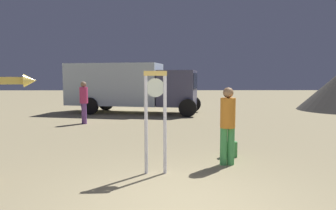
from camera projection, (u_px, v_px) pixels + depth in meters
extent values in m
plane|color=#9A8B65|center=(185.00, 210.00, 4.62)|extent=(80.00, 80.00, 0.00)
cylinder|color=white|center=(146.00, 125.00, 6.24)|extent=(0.07, 0.07, 2.03)
cylinder|color=white|center=(165.00, 125.00, 6.26)|extent=(0.07, 0.07, 2.03)
cube|color=#F5CA61|center=(155.00, 73.00, 6.15)|extent=(0.47, 0.10, 0.10)
cylinder|color=silver|center=(155.00, 88.00, 6.21)|extent=(0.39, 0.05, 0.39)
cube|color=black|center=(155.00, 88.00, 6.23)|extent=(0.03, 0.01, 0.09)
cube|color=black|center=(155.00, 88.00, 6.23)|extent=(0.14, 0.02, 0.09)
cube|color=#FFD85B|center=(5.00, 81.00, 5.66)|extent=(0.65, 0.25, 0.14)
cone|color=#FFD85B|center=(30.00, 81.00, 5.79)|extent=(0.28, 0.30, 0.25)
cylinder|color=#439D50|center=(224.00, 146.00, 6.93)|extent=(0.16, 0.16, 0.86)
cylinder|color=#439D50|center=(231.00, 146.00, 6.94)|extent=(0.16, 0.16, 0.86)
cylinder|color=orange|center=(228.00, 113.00, 6.86)|extent=(0.34, 0.34, 0.68)
sphere|color=#A87A50|center=(228.00, 93.00, 6.82)|extent=(0.24, 0.24, 0.24)
cube|color=#46954D|center=(230.00, 149.00, 7.61)|extent=(0.33, 0.15, 0.39)
cube|color=#569D4F|center=(229.00, 151.00, 7.71)|extent=(0.23, 0.04, 0.17)
cylinder|color=#794792|center=(84.00, 113.00, 13.08)|extent=(0.16, 0.16, 0.87)
cylinder|color=#794792|center=(85.00, 114.00, 12.93)|extent=(0.16, 0.16, 0.87)
cylinder|color=#C63567|center=(84.00, 95.00, 12.93)|extent=(0.35, 0.35, 0.69)
sphere|color=#917153|center=(83.00, 84.00, 12.88)|extent=(0.24, 0.24, 0.24)
cube|color=silver|center=(115.00, 84.00, 16.92)|extent=(5.43, 3.15, 2.27)
cube|color=#4B4A67|center=(177.00, 88.00, 16.25)|extent=(2.29, 2.38, 1.89)
cube|color=black|center=(195.00, 81.00, 16.03)|extent=(0.39, 1.67, 0.83)
cylinder|color=black|center=(188.00, 108.00, 15.14)|extent=(0.93, 0.43, 0.90)
cylinder|color=black|center=(193.00, 104.00, 17.26)|extent=(0.93, 0.43, 0.90)
cylinder|color=black|center=(90.00, 106.00, 16.17)|extent=(0.93, 0.43, 0.90)
cylinder|color=black|center=(106.00, 103.00, 18.28)|extent=(0.93, 0.43, 0.90)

